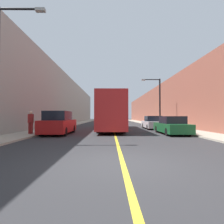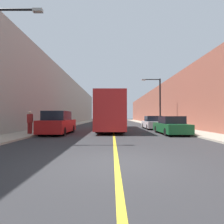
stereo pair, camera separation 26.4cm
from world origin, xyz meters
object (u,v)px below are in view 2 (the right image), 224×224
Objects in this scene: street_lamp_right at (158,99)px; car_right_near at (170,126)px; parked_suv_left at (58,124)px; car_right_mid at (152,123)px; bus at (110,112)px; pedestrian at (30,122)px.

car_right_near is at bearing -98.01° from street_lamp_right.
car_right_mid is (9.34, 5.88, -0.20)m from parked_suv_left.
parked_suv_left is (-4.39, -4.80, -1.04)m from bus.
bus is 6.58m from parked_suv_left.
car_right_mid is at bearing 12.33° from bus.
car_right_mid is at bearing 32.18° from parked_suv_left.
pedestrian is (-12.65, -8.96, -2.74)m from street_lamp_right.
parked_suv_left is at bearing 19.63° from pedestrian.
car_right_near is 11.51m from pedestrian.
street_lamp_right reaches higher than pedestrian.
parked_suv_left is at bearing -147.82° from car_right_mid.
street_lamp_right is at bearing 61.23° from car_right_mid.
pedestrian is at bearing -149.84° from car_right_mid.
car_right_mid is 13.14m from pedestrian.
bus is at bearing 40.75° from pedestrian.
street_lamp_right is (10.64, 8.24, 2.90)m from parked_suv_left.
car_right_near is 1.10× the size of car_right_mid.
bus reaches higher than car_right_mid.
bus reaches higher than car_right_near.
street_lamp_right reaches higher than parked_suv_left.
bus is 2.64× the size of parked_suv_left.
street_lamp_right is (6.25, 3.44, 1.87)m from bus.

